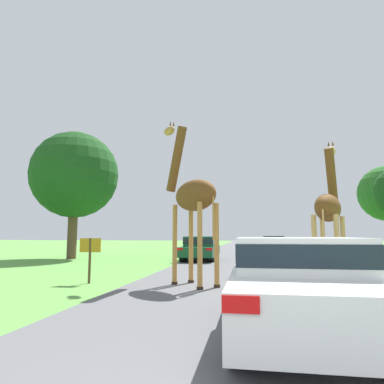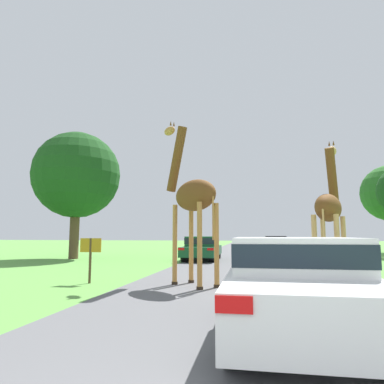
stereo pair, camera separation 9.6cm
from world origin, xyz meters
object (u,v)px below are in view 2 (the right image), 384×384
object	(u,v)px
giraffe_near_road	(192,195)
sign_post	(91,252)
tree_far_right	(77,175)
car_lead_maroon	(295,283)
car_queue_left	(309,248)
car_far_ahead	(276,244)
car_verge_right	(322,255)
car_queue_right	(202,247)
giraffe_companion	(329,208)

from	to	relation	value
giraffe_near_road	sign_post	bearing A→B (deg)	134.90
tree_far_right	sign_post	xyz separation A→B (m)	(6.00, -9.81, -4.31)
car_lead_maroon	car_queue_left	distance (m)	15.84
car_far_ahead	car_verge_right	world-z (taller)	car_far_ahead
car_queue_right	car_far_ahead	xyz separation A→B (m)	(4.79, 7.84, -0.01)
car_verge_right	giraffe_companion	bearing A→B (deg)	-96.07
giraffe_companion	car_queue_left	distance (m)	10.65
giraffe_near_road	giraffe_companion	bearing A→B (deg)	-42.73
car_lead_maroon	car_queue_left	size ratio (longest dim) A/B	1.08
sign_post	giraffe_companion	bearing A→B (deg)	3.38
giraffe_near_road	car_queue_left	bearing A→B (deg)	17.74
giraffe_near_road	car_far_ahead	world-z (taller)	giraffe_near_road
car_queue_left	sign_post	world-z (taller)	sign_post
giraffe_near_road	car_verge_right	size ratio (longest dim) A/B	1.35
car_queue_right	car_lead_maroon	bearing A→B (deg)	-76.34
car_queue_right	car_queue_left	size ratio (longest dim) A/B	1.16
giraffe_near_road	car_queue_right	xyz separation A→B (m)	(-1.17, 10.08, -1.98)
giraffe_near_road	tree_far_right	size ratio (longest dim) A/B	0.67
tree_far_right	car_verge_right	bearing A→B (deg)	-23.58
tree_far_right	car_queue_left	bearing A→B (deg)	4.41
car_queue_right	car_queue_left	world-z (taller)	car_queue_right
car_lead_maroon	tree_far_right	distance (m)	19.19
giraffe_near_road	car_queue_right	distance (m)	10.34
giraffe_near_road	tree_far_right	distance (m)	13.64
sign_post	car_far_ahead	bearing A→B (deg)	69.13
giraffe_companion	car_far_ahead	size ratio (longest dim) A/B	1.13
car_lead_maroon	car_queue_right	size ratio (longest dim) A/B	0.93
giraffe_near_road	car_lead_maroon	world-z (taller)	giraffe_near_road
car_lead_maroon	sign_post	size ratio (longest dim) A/B	3.13
tree_far_right	car_far_ahead	bearing A→B (deg)	32.58
sign_post	car_lead_maroon	bearing A→B (deg)	-39.53
giraffe_near_road	car_verge_right	world-z (taller)	giraffe_near_road
car_queue_right	tree_far_right	bearing A→B (deg)	-177.29
car_queue_left	car_verge_right	world-z (taller)	car_verge_right
car_queue_right	sign_post	bearing A→B (deg)	-101.57
car_queue_right	car_far_ahead	distance (m)	9.19
car_queue_left	car_far_ahead	bearing A→B (deg)	101.42
giraffe_near_road	car_lead_maroon	bearing A→B (deg)	-110.22
car_verge_right	car_queue_right	bearing A→B (deg)	131.43
giraffe_companion	car_lead_maroon	bearing A→B (deg)	-86.97
car_queue_left	sign_post	size ratio (longest dim) A/B	2.89
car_queue_left	tree_far_right	world-z (taller)	tree_far_right
car_queue_right	giraffe_companion	bearing A→B (deg)	-61.72
car_lead_maroon	car_far_ahead	bearing A→B (deg)	87.06
giraffe_near_road	sign_post	world-z (taller)	giraffe_near_road
giraffe_companion	car_far_ahead	distance (m)	17.68
car_lead_maroon	sign_post	world-z (taller)	car_lead_maroon
car_queue_left	car_far_ahead	distance (m)	7.26
car_verge_right	sign_post	bearing A→B (deg)	-153.54
car_lead_maroon	tree_far_right	bearing A→B (deg)	128.87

